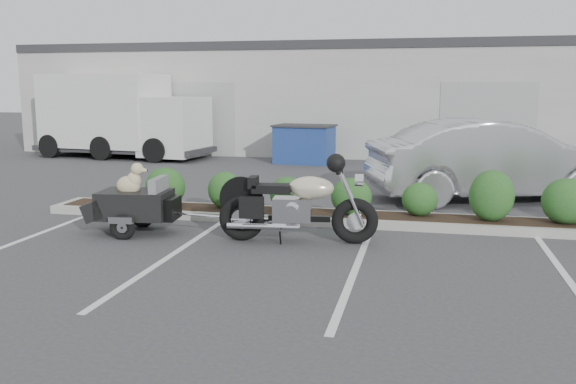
% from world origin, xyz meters
% --- Properties ---
extents(ground, '(90.00, 90.00, 0.00)m').
position_xyz_m(ground, '(0.00, 0.00, 0.00)').
color(ground, '#38383A').
rests_on(ground, ground).
extents(planter_kerb, '(12.00, 1.00, 0.15)m').
position_xyz_m(planter_kerb, '(1.00, 2.20, 0.07)').
color(planter_kerb, '#9E9E93').
rests_on(planter_kerb, ground).
extents(building, '(26.00, 10.00, 4.00)m').
position_xyz_m(building, '(0.00, 17.00, 2.00)').
color(building, '#9EA099').
rests_on(building, ground).
extents(motorcycle, '(2.53, 0.92, 1.46)m').
position_xyz_m(motorcycle, '(0.13, 0.59, 0.58)').
color(motorcycle, black).
rests_on(motorcycle, ground).
extents(pet_trailer, '(2.04, 1.15, 1.20)m').
position_xyz_m(pet_trailer, '(-2.66, 0.61, 0.51)').
color(pet_trailer, black).
rests_on(pet_trailer, ground).
extents(sedan, '(5.63, 3.43, 1.75)m').
position_xyz_m(sedan, '(3.53, 5.08, 0.88)').
color(sedan, '#B3B4BA').
rests_on(sedan, ground).
extents(dumpster, '(2.02, 1.49, 1.24)m').
position_xyz_m(dumpster, '(-1.75, 10.72, 0.63)').
color(dumpster, navy).
rests_on(dumpster, ground).
extents(delivery_truck, '(6.49, 2.85, 2.88)m').
position_xyz_m(delivery_truck, '(-8.29, 10.96, 1.38)').
color(delivery_truck, silver).
rests_on(delivery_truck, ground).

